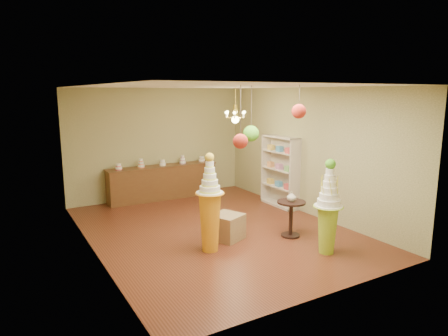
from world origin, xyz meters
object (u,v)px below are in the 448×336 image
pedestal_orange (210,214)px  pedestal_green (328,217)px  sideboard (163,181)px  round_table (291,214)px

pedestal_orange → pedestal_green: bearing=-33.1°
pedestal_green → sideboard: pedestal_green is taller
sideboard → round_table: size_ratio=4.14×
pedestal_orange → sideboard: (0.63, 3.91, -0.23)m
pedestal_orange → round_table: 1.79m
pedestal_orange → sideboard: bearing=80.9°
pedestal_orange → round_table: (1.77, -0.17, -0.23)m
pedestal_green → round_table: 1.02m
pedestal_green → pedestal_orange: (-1.78, 1.16, 0.02)m
sideboard → pedestal_orange: bearing=-99.1°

